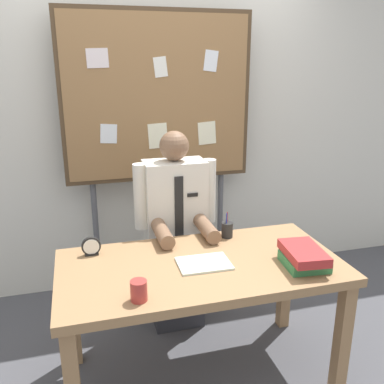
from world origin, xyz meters
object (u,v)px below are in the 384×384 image
object	(u,v)px
desk	(201,278)
coffee_mug	(139,291)
desk_clock	(91,247)
open_notebook	(204,263)
pen_holder	(227,230)
person	(176,239)
bulletin_board	(158,101)
book_stack	(304,257)

from	to	relation	value
desk	coffee_mug	size ratio (longest dim) A/B	15.46
desk_clock	coffee_mug	world-z (taller)	desk_clock
open_notebook	pen_holder	xyz separation A→B (m)	(0.25, 0.31, 0.04)
open_notebook	coffee_mug	size ratio (longest dim) A/B	2.84
desk_clock	person	bearing A→B (deg)	29.99
bulletin_board	pen_holder	bearing A→B (deg)	-72.09
pen_holder	person	bearing A→B (deg)	130.71
desk	desk_clock	distance (m)	0.64
open_notebook	pen_holder	distance (m)	0.40
person	book_stack	world-z (taller)	person
person	pen_holder	size ratio (longest dim) A/B	8.56
bulletin_board	coffee_mug	size ratio (longest dim) A/B	21.62
person	book_stack	xyz separation A→B (m)	(0.52, -0.77, 0.16)
desk	pen_holder	distance (m)	0.41
book_stack	open_notebook	xyz separation A→B (m)	(-0.51, 0.16, -0.05)
desk	bulletin_board	xyz separation A→B (m)	(0.00, 1.09, 0.86)
pen_holder	desk	bearing A→B (deg)	-131.44
bulletin_board	desk	bearing A→B (deg)	-90.00
open_notebook	desk_clock	size ratio (longest dim) A/B	2.61
book_stack	desk_clock	bearing A→B (deg)	157.68
book_stack	desk	bearing A→B (deg)	160.70
book_stack	open_notebook	size ratio (longest dim) A/B	1.11
desk	bulletin_board	bearing A→B (deg)	90.00
bulletin_board	coffee_mug	world-z (taller)	bulletin_board
pen_holder	bulletin_board	bearing A→B (deg)	107.91
desk	coffee_mug	world-z (taller)	coffee_mug
person	desk	bearing A→B (deg)	-90.00
bulletin_board	desk_clock	world-z (taller)	bulletin_board
pen_holder	book_stack	bearing A→B (deg)	-61.21
book_stack	coffee_mug	bearing A→B (deg)	-174.00
open_notebook	pen_holder	world-z (taller)	pen_holder
bulletin_board	book_stack	xyz separation A→B (m)	(0.52, -1.27, -0.71)
desk	open_notebook	world-z (taller)	open_notebook
desk_clock	coffee_mug	distance (m)	0.57
desk_clock	coffee_mug	bearing A→B (deg)	-70.94
desk	book_stack	world-z (taller)	book_stack
open_notebook	pen_holder	bearing A→B (deg)	51.60
desk	desk_clock	size ratio (longest dim) A/B	14.25
book_stack	desk_clock	distance (m)	1.17
bulletin_board	book_stack	world-z (taller)	bulletin_board
book_stack	pen_holder	size ratio (longest dim) A/B	1.94
open_notebook	coffee_mug	world-z (taller)	coffee_mug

